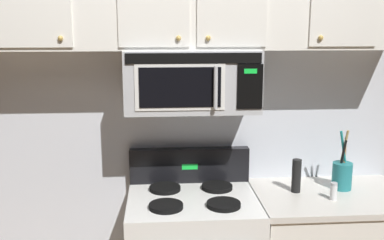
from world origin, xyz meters
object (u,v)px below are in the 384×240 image
utensil_crock_teal (342,174)px  salt_shaker (334,191)px  pepper_mill (296,176)px  over_range_microwave (191,80)px

utensil_crock_teal → salt_shaker: bearing=-124.2°
utensil_crock_teal → pepper_mill: size_ratio=1.84×
salt_shaker → utensil_crock_teal: bearing=55.8°
over_range_microwave → pepper_mill: 0.85m
over_range_microwave → pepper_mill: (0.63, -0.07, -0.57)m
salt_shaker → pepper_mill: bearing=141.3°
over_range_microwave → pepper_mill: over_range_microwave is taller
utensil_crock_teal → salt_shaker: utensil_crock_teal is taller
over_range_microwave → salt_shaker: over_range_microwave is taller
over_range_microwave → salt_shaker: bearing=-14.7°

